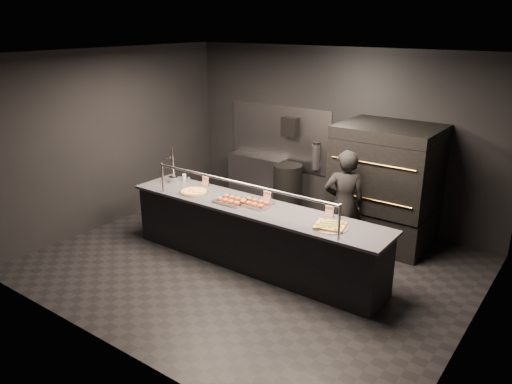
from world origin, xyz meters
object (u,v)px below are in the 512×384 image
(pizza_oven, at_px, (386,184))
(worker, at_px, (344,204))
(round_pizza, at_px, (194,192))
(square_pizza, at_px, (330,226))
(slider_tray_b, at_px, (255,203))
(towel_dispenser, at_px, (290,127))
(fire_extinguisher, at_px, (316,157))
(prep_shelf, at_px, (257,178))
(trash_bin, at_px, (287,188))
(slider_tray_a, at_px, (232,200))
(service_counter, at_px, (253,235))
(beer_tap, at_px, (173,172))

(pizza_oven, bearing_deg, worker, -107.91)
(round_pizza, xyz_separation_m, square_pizza, (2.32, 0.04, 0.00))
(pizza_oven, xyz_separation_m, slider_tray_b, (-1.20, -1.86, -0.02))
(towel_dispenser, relative_size, fire_extinguisher, 0.69)
(prep_shelf, height_order, trash_bin, prep_shelf)
(pizza_oven, xyz_separation_m, towel_dispenser, (-2.10, 0.49, 0.58))
(pizza_oven, xyz_separation_m, prep_shelf, (-2.80, 0.42, -0.52))
(fire_extinguisher, relative_size, slider_tray_a, 1.07)
(pizza_oven, height_order, square_pizza, pizza_oven)
(towel_dispenser, distance_m, fire_extinguisher, 0.74)
(service_counter, relative_size, beer_tap, 6.74)
(service_counter, height_order, round_pizza, service_counter)
(service_counter, bearing_deg, fire_extinguisher, 98.30)
(round_pizza, xyz_separation_m, slider_tray_a, (0.73, 0.01, 0.01))
(prep_shelf, relative_size, fire_extinguisher, 2.38)
(fire_extinguisher, distance_m, beer_tap, 2.65)
(prep_shelf, bearing_deg, slider_tray_a, -62.18)
(square_pizza, xyz_separation_m, worker, (-0.34, 1.07, -0.11))
(trash_bin, bearing_deg, fire_extinguisher, 30.06)
(fire_extinguisher, relative_size, round_pizza, 1.10)
(service_counter, bearing_deg, towel_dispenser, 110.63)
(beer_tap, bearing_deg, prep_shelf, 87.49)
(towel_dispenser, height_order, worker, towel_dispenser)
(pizza_oven, bearing_deg, fire_extinguisher, 162.11)
(prep_shelf, distance_m, slider_tray_b, 2.83)
(slider_tray_a, distance_m, worker, 1.67)
(service_counter, height_order, slider_tray_a, service_counter)
(slider_tray_a, bearing_deg, beer_tap, 172.33)
(fire_extinguisher, distance_m, worker, 1.88)
(slider_tray_b, bearing_deg, round_pizza, -173.73)
(service_counter, height_order, square_pizza, service_counter)
(prep_shelf, height_order, worker, worker)
(worker, bearing_deg, towel_dispenser, -71.03)
(service_counter, height_order, beer_tap, beer_tap)
(round_pizza, relative_size, square_pizza, 0.96)
(slider_tray_a, bearing_deg, trash_bin, 101.30)
(service_counter, distance_m, slider_tray_a, 0.60)
(slider_tray_a, relative_size, trash_bin, 0.53)
(pizza_oven, distance_m, worker, 0.93)
(fire_extinguisher, height_order, beer_tap, beer_tap)
(round_pizza, height_order, trash_bin, round_pizza)
(pizza_oven, relative_size, fire_extinguisher, 3.78)
(towel_dispenser, xyz_separation_m, worker, (1.82, -1.36, -0.72))
(towel_dispenser, relative_size, worker, 0.21)
(service_counter, xyz_separation_m, trash_bin, (-0.78, 2.15, -0.02))
(prep_shelf, height_order, beer_tap, beer_tap)
(round_pizza, bearing_deg, trash_bin, 82.71)
(towel_dispenser, bearing_deg, prep_shelf, -174.29)
(pizza_oven, distance_m, round_pizza, 3.01)
(round_pizza, relative_size, slider_tray_b, 0.89)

